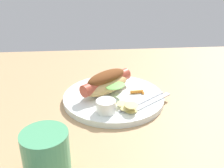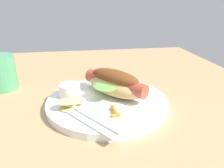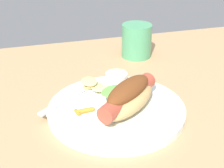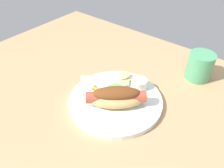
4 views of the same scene
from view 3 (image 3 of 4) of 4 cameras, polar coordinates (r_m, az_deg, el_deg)
The scene contains 9 objects.
ground_plane at distance 66.17cm, azimuth -1.30°, elevation -6.36°, with size 120.00×90.00×1.80cm, color tan.
plate at distance 66.37cm, azimuth 0.77°, elevation -4.50°, with size 27.92×27.92×1.60cm, color white.
hot_dog at distance 63.19cm, azimuth 2.87°, elevation -2.23°, with size 16.00×15.01×6.25cm.
sauce_ramekin at distance 73.01cm, azimuth 0.80°, elevation 0.80°, with size 4.93×4.93×3.10cm, color white.
fork at distance 67.98cm, azimuth -6.35°, elevation -2.86°, with size 13.77×10.73×0.40cm.
knife at distance 68.33cm, azimuth -8.18°, elevation -2.83°, with size 14.35×1.40×0.36cm, color silver.
chips_pile at distance 71.78cm, azimuth -3.44°, elevation -0.23°, with size 5.95×6.69×2.21cm.
carrot_garnish at distance 63.98cm, azimuth -5.12°, elevation -4.65°, with size 3.92×2.21×0.94cm.
drinking_cup at distance 92.35cm, azimuth 4.35°, elevation 7.62°, with size 8.39×8.39×9.31cm, color #4C9E6B.
Camera 3 is at (-14.01, -53.10, 36.02)cm, focal length 51.95 mm.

